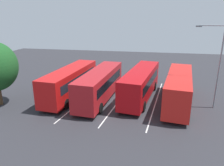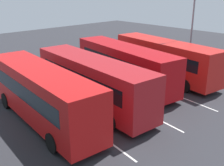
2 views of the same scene
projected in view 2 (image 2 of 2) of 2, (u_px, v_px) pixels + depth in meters
name	position (u px, v px, depth m)	size (l,w,h in m)	color
ground_plane	(111.00, 96.00, 21.29)	(69.52, 69.52, 0.00)	#2B2B30
bus_far_left	(164.00, 58.00, 24.68)	(11.10, 3.90, 3.41)	red
bus_center_left	(124.00, 65.00, 22.68)	(11.11, 4.11, 3.41)	#B70C11
bus_center_right	(92.00, 81.00, 18.86)	(11.03, 3.30, 3.41)	#AD191E
bus_far_right	(41.00, 93.00, 16.69)	(11.04, 3.36, 3.41)	red
pedestrian	(102.00, 52.00, 31.03)	(0.43, 0.43, 1.72)	#232833
street_lamp	(191.00, 21.00, 25.69)	(0.31, 2.75, 8.54)	gray
lane_stripe_outer_left	(145.00, 83.00, 23.96)	(14.22, 0.12, 0.01)	silver
lane_stripe_inner_left	(111.00, 96.00, 21.29)	(14.22, 0.12, 0.01)	silver
lane_stripe_inner_right	(67.00, 111.00, 18.62)	(14.22, 0.12, 0.01)	silver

